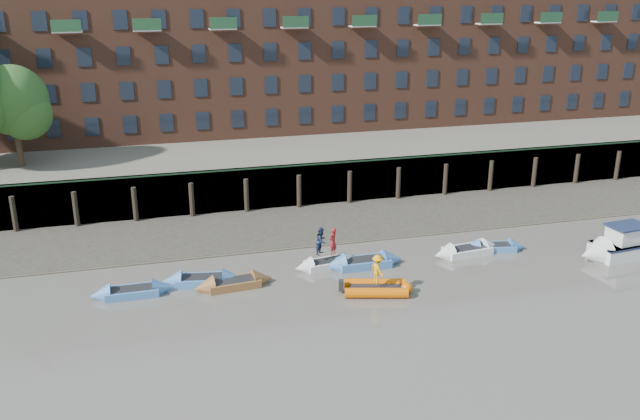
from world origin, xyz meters
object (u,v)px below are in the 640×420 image
object	(u,v)px
person_rower_a	(333,241)
rowboat_5	(467,251)
rowboat_2	(234,283)
rowboat_3	(328,263)
rib_tender	(379,288)
rowboat_6	(494,247)
rowboat_1	(203,280)
rowboat_4	(364,263)
person_rib_crew	(378,269)
person_rower_b	(321,241)
motor_launch	(617,247)
rowboat_0	(132,292)

from	to	relation	value
person_rower_a	rowboat_5	bearing A→B (deg)	136.73
rowboat_2	rowboat_3	xyz separation A→B (m)	(5.92, 1.37, -0.02)
rib_tender	person_rower_a	world-z (taller)	person_rower_a
rib_tender	rowboat_6	bearing A→B (deg)	37.97
rowboat_1	rowboat_3	size ratio (longest dim) A/B	1.10
rowboat_3	rowboat_4	distance (m)	2.20
rowboat_4	person_rib_crew	xyz separation A→B (m)	(-0.46, -3.68, 1.21)
person_rower_b	person_rower_a	bearing A→B (deg)	-70.18
rowboat_3	motor_launch	size ratio (longest dim) A/B	0.67
rowboat_0	rowboat_5	world-z (taller)	rowboat_5
rowboat_1	rowboat_4	size ratio (longest dim) A/B	0.97
rib_tender	rowboat_3	bearing A→B (deg)	128.32
motor_launch	rowboat_2	bearing A→B (deg)	-10.43
person_rower_a	person_rower_b	xyz separation A→B (m)	(-0.64, 0.25, 0.00)
rowboat_2	rib_tender	world-z (taller)	rowboat_2
person_rower_b	rowboat_6	bearing A→B (deg)	-50.94
person_rower_b	person_rib_crew	world-z (taller)	person_rower_b
rowboat_5	person_rib_crew	xyz separation A→B (m)	(-7.41, -3.80, 1.22)
rowboat_0	rowboat_1	world-z (taller)	rowboat_1
rowboat_5	person_rib_crew	bearing A→B (deg)	-159.00
person_rower_a	rowboat_3	bearing A→B (deg)	-58.69
rowboat_3	person_rower_b	world-z (taller)	person_rower_b
rowboat_3	rowboat_5	bearing A→B (deg)	-10.33
rib_tender	person_rower_b	xyz separation A→B (m)	(-2.14, 4.32, 1.38)
rowboat_3	rowboat_6	bearing A→B (deg)	-9.16
rowboat_1	rowboat_4	xyz separation A→B (m)	(9.71, -0.05, 0.02)
person_rib_crew	rowboat_3	bearing A→B (deg)	9.32
rowboat_2	rowboat_4	distance (m)	8.09
motor_launch	person_rower_b	bearing A→B (deg)	-16.41
person_rower_a	rowboat_0	bearing A→B (deg)	-36.96
rowboat_1	person_rower_a	distance (m)	8.00
rowboat_1	rowboat_3	world-z (taller)	rowboat_1
rowboat_0	rowboat_6	xyz separation A→B (m)	(22.54, 0.72, -0.02)
rowboat_2	motor_launch	xyz separation A→B (m)	(23.88, -1.81, 0.43)
person_rower_a	rowboat_6	bearing A→B (deg)	137.85
rowboat_4	person_rower_a	bearing A→B (deg)	167.20
rowboat_2	motor_launch	size ratio (longest dim) A/B	0.72
rowboat_2	rowboat_5	xyz separation A→B (m)	(15.00, 0.97, 0.01)
rowboat_1	motor_launch	bearing A→B (deg)	3.24
rowboat_3	person_rower_a	bearing A→B (deg)	-25.26
rowboat_4	rowboat_5	distance (m)	6.95
rowboat_1	rowboat_3	distance (m)	7.59
rowboat_3	person_rower_b	bearing A→B (deg)	147.82
rowboat_4	person_rower_a	xyz separation A→B (m)	(-1.85, 0.43, 1.42)
rowboat_4	rib_tender	world-z (taller)	rowboat_4
motor_launch	person_rib_crew	world-z (taller)	person_rib_crew
rowboat_5	person_rib_crew	size ratio (longest dim) A/B	2.86
rowboat_0	rowboat_1	distance (m)	3.95
person_rib_crew	person_rower_b	bearing A→B (deg)	12.53
person_rib_crew	rowboat_1	bearing A→B (deg)	55.62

